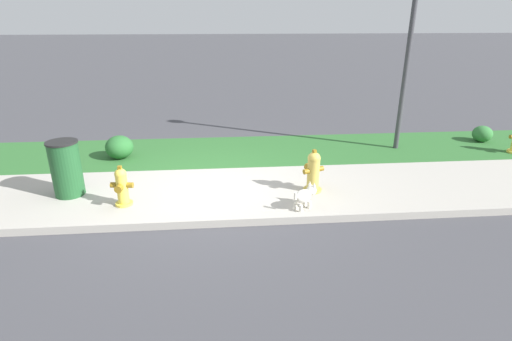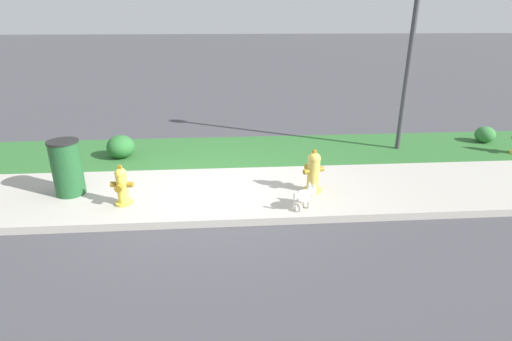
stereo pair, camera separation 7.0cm
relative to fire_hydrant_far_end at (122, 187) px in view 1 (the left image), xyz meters
name	(u,v)px [view 1 (the left image)]	position (x,y,z in m)	size (l,w,h in m)	color
ground_plane	(209,192)	(1.35, 0.40, -0.32)	(120.00, 120.00, 0.00)	#424247
sidewalk_pavement	(209,192)	(1.35, 0.40, -0.32)	(18.00, 2.21, 0.01)	#ADA89E
grass_verge	(211,151)	(1.35, 2.60, -0.32)	(18.00, 2.20, 0.01)	#2D662D
street_curb	(207,222)	(1.35, -0.79, -0.26)	(18.00, 0.16, 0.12)	#ADA89E
fire_hydrant_far_end	(122,187)	(0.00, 0.00, 0.00)	(0.37, 0.33, 0.68)	yellow
fire_hydrant_by_grass_verge	(313,172)	(3.16, 0.28, 0.04)	(0.39, 0.37, 0.76)	gold
small_white_dog	(305,195)	(2.89, -0.37, -0.09)	(0.43, 0.39, 0.41)	silver
street_lamp	(413,17)	(5.61, 2.50, 2.52)	(0.32, 0.32, 4.24)	#3D3D42
trash_bin	(66,169)	(-1.00, 0.49, 0.16)	(0.51, 0.51, 0.96)	#1E5128
shrub_bush_far_verge	(482,134)	(7.88, 2.80, -0.13)	(0.46, 0.46, 0.39)	#337538
shrub_bush_mid_verge	(119,147)	(-0.58, 2.34, -0.08)	(0.58, 0.58, 0.49)	#28662D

